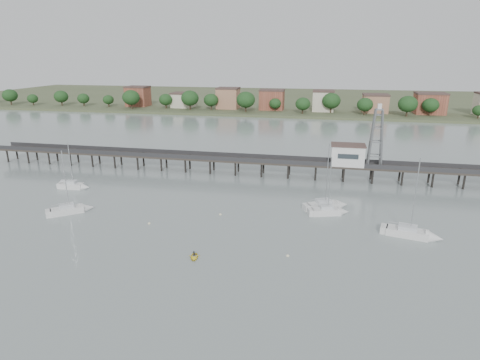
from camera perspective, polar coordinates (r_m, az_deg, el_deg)
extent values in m
plane|color=gray|center=(54.73, -10.55, -17.10)|extent=(500.00, 500.00, 0.00)
cube|color=#2D2823|center=(106.50, 1.39, 2.75)|extent=(150.00, 5.00, 0.50)
cube|color=#333335|center=(104.02, 1.15, 2.85)|extent=(150.00, 0.12, 1.10)
cube|color=#333335|center=(108.60, 1.62, 3.48)|extent=(150.00, 0.12, 1.10)
cylinder|color=black|center=(138.12, -30.16, 2.96)|extent=(0.50, 0.50, 4.40)
cylinder|color=black|center=(140.88, -29.16, 3.36)|extent=(0.50, 0.50, 4.40)
cylinder|color=black|center=(105.22, 1.19, 1.47)|extent=(0.50, 0.50, 4.40)
cylinder|color=black|center=(108.82, 1.56, 2.01)|extent=(0.50, 0.50, 4.40)
cube|color=silver|center=(104.45, 15.04, 3.41)|extent=(8.00, 5.00, 5.00)
cube|color=#4C3833|center=(103.87, 15.16, 4.83)|extent=(8.40, 5.40, 0.30)
cube|color=slate|center=(103.00, 19.21, 9.47)|extent=(1.80, 1.80, 0.30)
cube|color=silver|center=(102.91, 19.25, 9.88)|extent=(0.90, 0.90, 1.20)
cube|color=silver|center=(77.36, 22.65, -7.04)|extent=(7.41, 4.18, 1.65)
cone|color=silver|center=(77.49, 25.88, -7.43)|extent=(3.43, 3.29, 2.72)
cube|color=silver|center=(76.90, 22.75, -6.24)|extent=(3.50, 2.80, 0.75)
cylinder|color=#A5A8AA|center=(74.78, 23.67, -1.92)|extent=(0.18, 0.18, 13.10)
cylinder|color=#A5A8AA|center=(76.70, 21.93, -5.76)|extent=(4.00, 1.01, 0.12)
cube|color=silver|center=(88.37, -23.36, -4.10)|extent=(6.35, 5.82, 1.65)
cone|color=silver|center=(88.62, -20.86, -3.74)|extent=(3.54, 3.52, 2.42)
cube|color=silver|center=(87.97, -23.45, -3.39)|extent=(3.37, 3.25, 0.75)
cylinder|color=#A5A8AA|center=(86.33, -23.60, 0.07)|extent=(0.18, 0.18, 11.68)
cylinder|color=#A5A8AA|center=(87.75, -24.16, -3.15)|extent=(2.89, 2.39, 0.12)
cube|color=silver|center=(82.41, 12.12, -4.53)|extent=(6.03, 3.72, 1.65)
cone|color=silver|center=(83.49, 14.44, -4.40)|extent=(2.88, 2.78, 2.19)
cube|color=silver|center=(81.99, 12.18, -3.76)|extent=(2.90, 2.40, 0.75)
cylinder|color=#A5A8AA|center=(80.48, 12.66, -0.48)|extent=(0.18, 0.18, 10.57)
cylinder|color=#A5A8AA|center=(81.52, 11.57, -3.43)|extent=(3.18, 1.06, 0.12)
cube|color=silver|center=(104.08, -22.79, -0.88)|extent=(5.48, 2.52, 1.65)
cone|color=silver|center=(102.50, -21.17, -0.95)|extent=(2.39, 2.25, 2.07)
cube|color=silver|center=(103.74, -22.86, -0.26)|extent=(2.50, 1.85, 0.75)
cylinder|color=#A5A8AA|center=(102.35, -22.99, 2.21)|extent=(0.18, 0.18, 9.97)
cylinder|color=#A5A8AA|center=(104.02, -23.32, 0.05)|extent=(3.10, 0.39, 0.12)
cube|color=silver|center=(85.34, 11.73, -3.72)|extent=(7.17, 5.28, 1.65)
cone|color=silver|center=(87.19, 14.22, -3.44)|extent=(3.65, 3.57, 2.61)
cube|color=silver|center=(84.93, 11.78, -2.98)|extent=(3.59, 3.18, 0.75)
cylinder|color=#A5A8AA|center=(83.28, 12.32, 0.88)|extent=(0.18, 0.18, 12.58)
cylinder|color=#A5A8AA|center=(84.28, 11.12, -2.71)|extent=(3.57, 1.82, 0.12)
cube|color=silver|center=(107.76, -23.40, -0.43)|extent=(3.72, 2.52, 0.96)
cube|color=silver|center=(107.81, -23.82, -0.16)|extent=(1.47, 1.47, 0.57)
imported|color=yellow|center=(64.93, -6.55, -10.96)|extent=(1.87, 0.91, 2.52)
imported|color=black|center=(64.93, -6.55, -10.96)|extent=(0.62, 1.08, 0.24)
ellipsoid|color=#F2EABC|center=(78.43, -12.79, -6.04)|extent=(0.56, 0.56, 0.39)
ellipsoid|color=#F2EABC|center=(92.43, -22.58, -3.34)|extent=(0.56, 0.56, 0.39)
ellipsoid|color=#F2EABC|center=(86.06, 13.83, -3.97)|extent=(0.56, 0.56, 0.39)
ellipsoid|color=#F2EABC|center=(65.45, 6.80, -10.65)|extent=(0.56, 0.56, 0.39)
ellipsoid|color=#F2EABC|center=(80.75, -2.81, -4.91)|extent=(0.56, 0.56, 0.39)
cube|color=#475133|center=(288.55, 8.14, 11.27)|extent=(500.00, 170.00, 1.40)
cube|color=brown|center=(250.42, -14.29, 11.19)|extent=(13.00, 10.50, 9.00)
cube|color=brown|center=(239.64, -8.13, 11.28)|extent=(13.00, 10.50, 9.00)
cube|color=brown|center=(231.98, -1.71, 11.25)|extent=(13.00, 10.50, 9.00)
cube|color=brown|center=(227.54, 4.55, 11.08)|extent=(13.00, 10.50, 9.00)
cube|color=brown|center=(225.77, 11.74, 10.73)|extent=(13.00, 10.50, 9.00)
cube|color=brown|center=(227.34, 18.65, 10.23)|extent=(13.00, 10.50, 9.00)
cube|color=brown|center=(232.06, 25.36, 9.61)|extent=(13.00, 10.50, 9.00)
ellipsoid|color=#173315|center=(254.66, -21.68, 10.68)|extent=(8.00, 8.00, 6.80)
ellipsoid|color=#173315|center=(214.60, 6.83, 10.71)|extent=(8.00, 8.00, 6.80)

